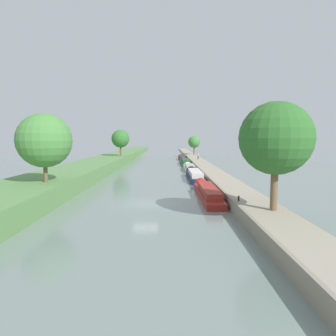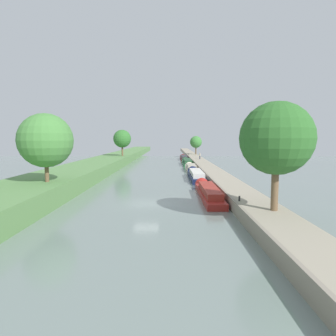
{
  "view_description": "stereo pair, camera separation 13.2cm",
  "coord_description": "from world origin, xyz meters",
  "px_view_note": "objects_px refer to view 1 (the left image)",
  "views": [
    {
      "loc": [
        2.29,
        -29.64,
        6.6
      ],
      "look_at": [
        2.02,
        26.19,
        1.0
      ],
      "focal_mm": 32.09,
      "sensor_mm": 36.0,
      "label": 1
    },
    {
      "loc": [
        2.42,
        -29.64,
        6.6
      ],
      "look_at": [
        2.02,
        26.19,
        1.0
      ],
      "focal_mm": 32.09,
      "sensor_mm": 36.0,
      "label": 2
    }
  ],
  "objects_px": {
    "mooring_bollard_far": "(188,154)",
    "narrowboat_cream": "(191,168)",
    "narrowboat_green": "(187,162)",
    "mooring_bollard_near": "(240,198)",
    "narrowboat_maroon": "(184,158)",
    "person_walking": "(200,156)",
    "narrowboat_red": "(209,192)",
    "narrowboat_navy": "(196,175)"
  },
  "relations": [
    {
      "from": "narrowboat_red",
      "to": "narrowboat_navy",
      "type": "distance_m",
      "value": 15.41
    },
    {
      "from": "narrowboat_navy",
      "to": "narrowboat_red",
      "type": "bearing_deg",
      "value": -89.67
    },
    {
      "from": "narrowboat_maroon",
      "to": "person_walking",
      "type": "height_order",
      "value": "person_walking"
    },
    {
      "from": "narrowboat_green",
      "to": "narrowboat_maroon",
      "type": "relative_size",
      "value": 1.09
    },
    {
      "from": "narrowboat_green",
      "to": "mooring_bollard_far",
      "type": "relative_size",
      "value": 36.97
    },
    {
      "from": "narrowboat_maroon",
      "to": "mooring_bollard_near",
      "type": "xyz_separation_m",
      "value": [
        1.84,
        -66.78,
        0.81
      ]
    },
    {
      "from": "narrowboat_navy",
      "to": "narrowboat_maroon",
      "type": "xyz_separation_m",
      "value": [
        0.0,
        43.78,
        -0.06
      ]
    },
    {
      "from": "narrowboat_green",
      "to": "narrowboat_maroon",
      "type": "distance_m",
      "value": 17.43
    },
    {
      "from": "mooring_bollard_near",
      "to": "narrowboat_red",
      "type": "bearing_deg",
      "value": 103.05
    },
    {
      "from": "mooring_bollard_near",
      "to": "narrowboat_green",
      "type": "bearing_deg",
      "value": 92.16
    },
    {
      "from": "narrowboat_navy",
      "to": "narrowboat_green",
      "type": "bearing_deg",
      "value": 90.03
    },
    {
      "from": "mooring_bollard_near",
      "to": "mooring_bollard_far",
      "type": "bearing_deg",
      "value": 90.0
    },
    {
      "from": "narrowboat_maroon",
      "to": "mooring_bollard_near",
      "type": "distance_m",
      "value": 66.81
    },
    {
      "from": "narrowboat_green",
      "to": "mooring_bollard_near",
      "type": "bearing_deg",
      "value": -87.84
    },
    {
      "from": "narrowboat_cream",
      "to": "narrowboat_maroon",
      "type": "height_order",
      "value": "narrowboat_cream"
    },
    {
      "from": "mooring_bollard_near",
      "to": "mooring_bollard_far",
      "type": "relative_size",
      "value": 1.0
    },
    {
      "from": "narrowboat_navy",
      "to": "narrowboat_green",
      "type": "height_order",
      "value": "narrowboat_navy"
    },
    {
      "from": "narrowboat_navy",
      "to": "narrowboat_cream",
      "type": "relative_size",
      "value": 1.28
    },
    {
      "from": "narrowboat_maroon",
      "to": "mooring_bollard_far",
      "type": "bearing_deg",
      "value": 74.64
    },
    {
      "from": "narrowboat_maroon",
      "to": "person_walking",
      "type": "xyz_separation_m",
      "value": [
        3.56,
        -14.18,
        1.46
      ]
    },
    {
      "from": "narrowboat_red",
      "to": "narrowboat_cream",
      "type": "height_order",
      "value": "narrowboat_red"
    },
    {
      "from": "narrowboat_red",
      "to": "narrowboat_cream",
      "type": "distance_m",
      "value": 28.23
    },
    {
      "from": "narrowboat_navy",
      "to": "mooring_bollard_near",
      "type": "relative_size",
      "value": 30.88
    },
    {
      "from": "narrowboat_green",
      "to": "narrowboat_maroon",
      "type": "bearing_deg",
      "value": 89.94
    },
    {
      "from": "mooring_bollard_near",
      "to": "person_walking",
      "type": "bearing_deg",
      "value": 88.14
    },
    {
      "from": "mooring_bollard_far",
      "to": "narrowboat_cream",
      "type": "bearing_deg",
      "value": -92.72
    },
    {
      "from": "narrowboat_navy",
      "to": "narrowboat_maroon",
      "type": "distance_m",
      "value": 43.78
    },
    {
      "from": "narrowboat_red",
      "to": "mooring_bollard_far",
      "type": "height_order",
      "value": "mooring_bollard_far"
    },
    {
      "from": "narrowboat_navy",
      "to": "narrowboat_cream",
      "type": "distance_m",
      "value": 12.82
    },
    {
      "from": "narrowboat_navy",
      "to": "narrowboat_cream",
      "type": "xyz_separation_m",
      "value": [
        0.06,
        12.81,
        -0.07
      ]
    },
    {
      "from": "narrowboat_red",
      "to": "narrowboat_navy",
      "type": "relative_size",
      "value": 1.0
    },
    {
      "from": "narrowboat_navy",
      "to": "person_walking",
      "type": "bearing_deg",
      "value": 83.14
    },
    {
      "from": "narrowboat_cream",
      "to": "mooring_bollard_near",
      "type": "xyz_separation_m",
      "value": [
        1.79,
        -35.82,
        0.82
      ]
    },
    {
      "from": "narrowboat_maroon",
      "to": "narrowboat_red",
      "type": "bearing_deg",
      "value": -89.92
    },
    {
      "from": "narrowboat_cream",
      "to": "mooring_bollard_near",
      "type": "relative_size",
      "value": 24.08
    },
    {
      "from": "narrowboat_green",
      "to": "mooring_bollard_near",
      "type": "height_order",
      "value": "mooring_bollard_near"
    },
    {
      "from": "narrowboat_red",
      "to": "narrowboat_green",
      "type": "xyz_separation_m",
      "value": [
        -0.1,
        41.76,
        0.02
      ]
    },
    {
      "from": "narrowboat_red",
      "to": "mooring_bollard_near",
      "type": "xyz_separation_m",
      "value": [
        1.76,
        -7.59,
        0.78
      ]
    },
    {
      "from": "narrowboat_navy",
      "to": "narrowboat_green",
      "type": "relative_size",
      "value": 0.84
    },
    {
      "from": "narrowboat_cream",
      "to": "narrowboat_navy",
      "type": "bearing_deg",
      "value": -90.26
    },
    {
      "from": "narrowboat_maroon",
      "to": "mooring_bollard_far",
      "type": "distance_m",
      "value": 7.01
    },
    {
      "from": "narrowboat_maroon",
      "to": "mooring_bollard_far",
      "type": "xyz_separation_m",
      "value": [
        1.84,
        6.72,
        0.81
      ]
    }
  ]
}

